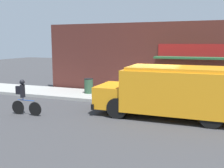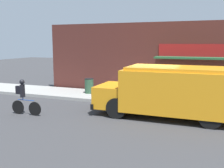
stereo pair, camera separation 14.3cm
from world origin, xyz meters
name	(u,v)px [view 2 (the right image)]	position (x,y,z in m)	size (l,w,h in m)	color
ground_plane	(151,108)	(0.00, 0.00, 0.00)	(70.00, 70.00, 0.00)	#38383A
sidewalk	(157,100)	(0.00, 1.36, 0.09)	(28.00, 2.72, 0.17)	#999993
storefront	(165,60)	(0.08, 2.97, 2.19)	(15.11, 1.09, 4.36)	#4C231E
school_bus	(172,91)	(1.17, -1.33, 1.16)	(6.04, 2.73, 2.18)	orange
cyclist	(23,97)	(-5.00, -3.27, 0.80)	(1.51, 0.22, 1.58)	black
trash_bin	(89,86)	(-4.13, 1.51, 0.62)	(0.53, 0.53, 0.90)	#2D5138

